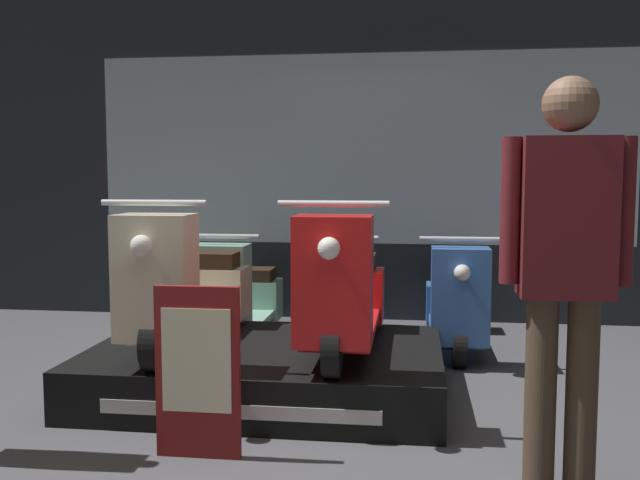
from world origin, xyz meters
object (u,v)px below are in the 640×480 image
(scooter_backrow_1, at_px, (345,302))
(person_right_browsing, at_px, (565,256))
(scooter_display_right, at_px, (343,294))
(price_sign_board, at_px, (198,371))
(scooter_display_left, at_px, (187,290))
(scooter_backrow_2, at_px, (455,304))
(scooter_backrow_0, at_px, (239,299))

(scooter_backrow_1, height_order, person_right_browsing, person_right_browsing)
(scooter_display_right, relative_size, person_right_browsing, 0.91)
(person_right_browsing, xyz_separation_m, price_sign_board, (-1.61, 0.15, -0.58))
(scooter_display_left, distance_m, price_sign_board, 1.01)
(scooter_backrow_2, bearing_deg, person_right_browsing, -83.05)
(scooter_display_right, distance_m, price_sign_board, 1.12)
(scooter_display_left, distance_m, scooter_backrow_0, 1.39)
(scooter_backrow_1, distance_m, scooter_backrow_2, 0.84)
(scooter_display_right, bearing_deg, scooter_backrow_1, 95.04)
(scooter_backrow_2, height_order, person_right_browsing, person_right_browsing)
(scooter_backrow_0, distance_m, scooter_backrow_1, 0.84)
(scooter_backrow_0, distance_m, person_right_browsing, 3.20)
(scooter_display_left, bearing_deg, scooter_backrow_1, 58.97)
(scooter_display_left, relative_size, scooter_backrow_0, 1.00)
(scooter_display_left, relative_size, scooter_backrow_2, 1.00)
(scooter_display_left, relative_size, scooter_backrow_1, 1.00)
(scooter_display_right, bearing_deg, price_sign_board, -122.65)
(scooter_backrow_2, xyz_separation_m, price_sign_board, (-1.31, -2.28, 0.07))
(scooter_display_right, relative_size, scooter_backrow_1, 1.00)
(scooter_display_left, height_order, scooter_display_right, same)
(scooter_backrow_0, xyz_separation_m, person_right_browsing, (1.98, -2.43, 0.65))
(scooter_display_right, relative_size, scooter_backrow_2, 1.00)
(scooter_backrow_2, bearing_deg, price_sign_board, -119.93)
(scooter_display_left, bearing_deg, scooter_display_right, 0.00)
(scooter_display_right, xyz_separation_m, scooter_backrow_2, (0.72, 1.36, -0.29))
(scooter_display_right, relative_size, scooter_backrow_0, 1.00)
(person_right_browsing, bearing_deg, scooter_backrow_2, 96.95)
(scooter_backrow_2, distance_m, price_sign_board, 2.63)
(scooter_backrow_0, bearing_deg, person_right_browsing, -50.75)
(scooter_display_left, xyz_separation_m, person_right_browsing, (1.96, -1.07, 0.36))
(scooter_backrow_2, height_order, price_sign_board, scooter_backrow_2)
(scooter_backrow_0, height_order, person_right_browsing, person_right_browsing)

